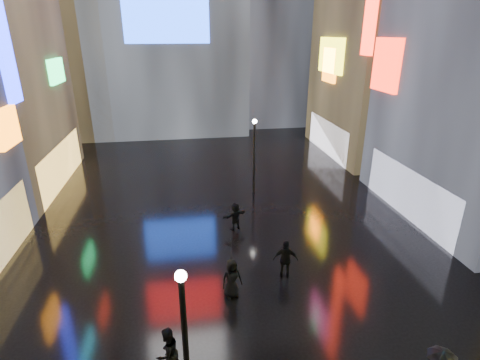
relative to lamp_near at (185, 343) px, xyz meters
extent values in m
plane|color=black|center=(2.43, 14.11, -2.94)|extent=(140.00, 140.00, 0.00)
cube|color=orange|center=(-8.42, 12.43, 3.12)|extent=(0.25, 2.24, 1.94)
cube|color=#FFC659|center=(-8.67, 20.11, -1.44)|extent=(0.20, 10.00, 3.00)
cube|color=#17D05A|center=(-8.42, 21.93, 4.97)|extent=(0.25, 3.00, 1.71)
cube|color=white|center=(13.53, 11.11, -1.44)|extent=(0.20, 9.00, 3.00)
cube|color=red|center=(13.28, 15.24, 5.64)|extent=(0.25, 2.99, 3.26)
cube|color=white|center=(13.53, 24.11, -1.44)|extent=(0.20, 9.00, 3.00)
cube|color=yellow|center=(13.28, 24.43, 5.71)|extent=(0.25, 4.92, 2.91)
cube|color=orange|center=(13.28, 24.55, 4.90)|extent=(0.25, 2.63, 2.87)
cube|color=#194CFF|center=(-0.57, 31.01, 9.06)|extent=(8.00, 0.20, 5.00)
cube|color=black|center=(-11.57, 36.11, 10.06)|extent=(10.00, 10.00, 26.00)
cylinder|color=black|center=(0.00, 0.00, -0.44)|extent=(0.16, 0.16, 5.00)
sphere|color=white|center=(0.00, 0.00, 2.11)|extent=(0.30, 0.30, 0.30)
cylinder|color=black|center=(5.02, 16.17, -0.44)|extent=(0.16, 0.16, 5.00)
sphere|color=white|center=(5.02, 16.17, 2.11)|extent=(0.30, 0.30, 0.30)
imported|color=black|center=(-0.64, 1.77, -2.04)|extent=(1.10, 1.10, 1.80)
imported|color=black|center=(4.55, 6.25, -1.99)|extent=(1.19, 0.72, 1.90)
imported|color=black|center=(1.95, 5.30, -2.04)|extent=(0.99, 0.77, 1.80)
imported|color=black|center=(2.96, 11.07, -2.15)|extent=(1.54, 1.05, 1.59)
imported|color=black|center=(6.87, -0.95, -0.76)|extent=(1.08, 1.08, 0.69)
imported|color=black|center=(1.95, 5.30, -0.69)|extent=(1.39, 1.40, 0.90)
camera|label=1|loc=(0.22, -7.65, 7.58)|focal=28.00mm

